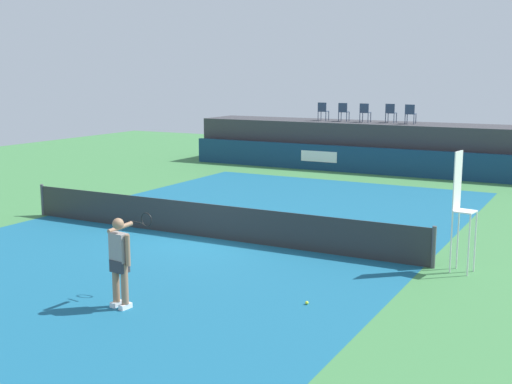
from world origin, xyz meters
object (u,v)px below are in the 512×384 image
object	(u,v)px
spectator_chair_center	(365,112)
tennis_player	(120,259)
spectator_chair_left	(344,111)
umpire_chair	(461,203)
net_post_far	(434,247)
spectator_chair_far_right	(410,113)
tennis_ball	(307,303)
spectator_chair_right	(391,112)
net_post_near	(43,200)
spectator_chair_far_left	(323,111)

from	to	relation	value
spectator_chair_center	tennis_player	bearing A→B (deg)	-83.73
spectator_chair_left	umpire_chair	distance (m)	17.47
spectator_chair_left	net_post_far	size ratio (longest dim) A/B	0.89
spectator_chair_far_right	tennis_player	distance (m)	20.64
net_post_far	tennis_ball	bearing A→B (deg)	-113.31
spectator_chair_right	net_post_near	world-z (taller)	spectator_chair_right
net_post_far	spectator_chair_left	bearing A→B (deg)	117.87
spectator_chair_right	umpire_chair	bearing A→B (deg)	-67.69
umpire_chair	net_post_near	bearing A→B (deg)	-179.92
spectator_chair_far_left	spectator_chair_left	distance (m)	1.07
tennis_player	spectator_chair_far_right	bearing A→B (deg)	90.22
spectator_chair_far_left	spectator_chair_right	xyz separation A→B (m)	(3.34, 0.20, 0.00)
tennis_ball	spectator_chair_left	bearing A→B (deg)	108.91
spectator_chair_left	tennis_ball	size ratio (longest dim) A/B	13.06
spectator_chair_right	spectator_chair_far_right	distance (m)	1.06
umpire_chair	net_post_far	distance (m)	1.22
spectator_chair_left	spectator_chair_right	world-z (taller)	same
tennis_ball	spectator_chair_far_left	bearing A→B (deg)	111.76
umpire_chair	net_post_near	world-z (taller)	umpire_chair
spectator_chair_center	net_post_far	size ratio (longest dim) A/B	0.89
spectator_chair_far_right	tennis_ball	bearing A→B (deg)	-80.39
spectator_chair_far_right	spectator_chair_right	bearing A→B (deg)	163.37
tennis_player	spectator_chair_far_left	bearing A→B (deg)	102.09
net_post_near	tennis_player	world-z (taller)	tennis_player
spectator_chair_center	net_post_far	xyz separation A→B (m)	(6.94, -15.15, -2.19)
spectator_chair_center	spectator_chair_right	size ratio (longest dim) A/B	1.00
umpire_chair	net_post_far	bearing A→B (deg)	-178.14
spectator_chair_far_left	net_post_near	xyz separation A→B (m)	(-3.30, -15.20, -2.19)
spectator_chair_far_left	spectator_chair_far_right	size ratio (longest dim) A/B	1.00
tennis_player	tennis_ball	xyz separation A→B (m)	(3.10, 1.82, -0.92)
net_post_near	tennis_ball	size ratio (longest dim) A/B	14.71
tennis_player	net_post_near	bearing A→B (deg)	144.67
spectator_chair_far_left	net_post_far	bearing A→B (deg)	-59.08
spectator_chair_right	net_post_near	bearing A→B (deg)	-113.32
tennis_ball	spectator_chair_center	bearing A→B (deg)	105.92
spectator_chair_far_right	umpire_chair	size ratio (longest dim) A/B	0.32
spectator_chair_right	net_post_far	world-z (taller)	spectator_chair_right
spectator_chair_far_right	umpire_chair	distance (m)	16.02
spectator_chair_center	spectator_chair_right	distance (m)	1.20
spectator_chair_left	net_post_far	xyz separation A→B (m)	(8.03, -15.19, -2.19)
spectator_chair_right	net_post_near	xyz separation A→B (m)	(-6.64, -15.40, -2.19)
spectator_chair_right	umpire_chair	xyz separation A→B (m)	(6.31, -15.38, -1.11)
umpire_chair	net_post_far	size ratio (longest dim) A/B	2.76
net_post_far	spectator_chair_far_right	bearing A→B (deg)	107.47
spectator_chair_left	tennis_player	distance (m)	21.01
umpire_chair	tennis_ball	world-z (taller)	umpire_chair
spectator_chair_center	umpire_chair	bearing A→B (deg)	-63.68
net_post_far	tennis_ball	size ratio (longest dim) A/B	14.71
spectator_chair_center	tennis_ball	size ratio (longest dim) A/B	13.06
net_post_near	umpire_chair	bearing A→B (deg)	0.08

